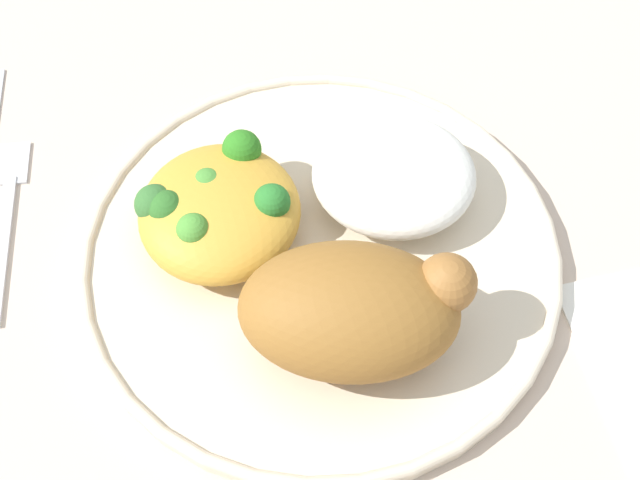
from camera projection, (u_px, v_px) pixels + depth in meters
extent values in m
plane|color=beige|center=(320.00, 263.00, 0.54)|extent=(2.00, 2.00, 0.00)
cylinder|color=beige|center=(320.00, 258.00, 0.54)|extent=(0.29, 0.29, 0.01)
torus|color=beige|center=(320.00, 253.00, 0.53)|extent=(0.29, 0.29, 0.01)
ellipsoid|color=#915F28|center=(349.00, 311.00, 0.47)|extent=(0.12, 0.08, 0.06)
sphere|color=#98632F|center=(447.00, 283.00, 0.47)|extent=(0.03, 0.03, 0.03)
ellipsoid|color=white|center=(394.00, 175.00, 0.54)|extent=(0.10, 0.09, 0.04)
ellipsoid|color=gold|center=(220.00, 212.00, 0.52)|extent=(0.10, 0.10, 0.04)
sphere|color=#488B34|center=(208.00, 186.00, 0.52)|extent=(0.02, 0.02, 0.02)
sphere|color=#2D791F|center=(242.00, 149.00, 0.53)|extent=(0.02, 0.02, 0.02)
sphere|color=#366A2F|center=(155.00, 204.00, 0.52)|extent=(0.02, 0.02, 0.02)
sphere|color=#4C9134|center=(193.00, 230.00, 0.50)|extent=(0.02, 0.02, 0.02)
sphere|color=#2F6726|center=(167.00, 209.00, 0.51)|extent=(0.02, 0.02, 0.02)
sphere|color=#2A752B|center=(272.00, 202.00, 0.51)|extent=(0.02, 0.02, 0.02)
cube|color=silver|center=(0.00, 252.00, 0.54)|extent=(0.02, 0.11, 0.01)
cube|color=silver|center=(11.00, 163.00, 0.58)|extent=(0.03, 0.04, 0.00)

